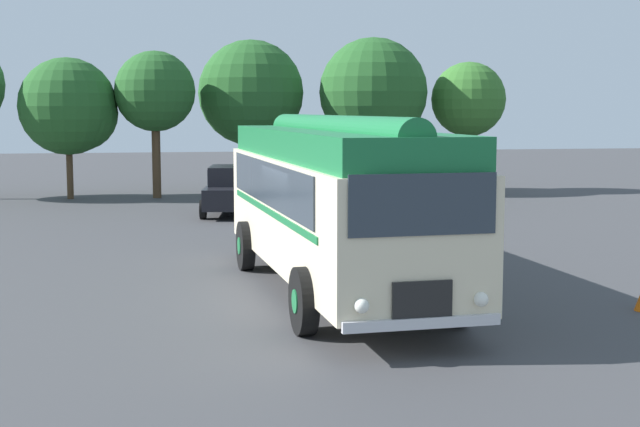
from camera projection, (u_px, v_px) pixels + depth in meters
The scene contains 9 objects.
ground_plane at pixel (325, 299), 16.98m from camera, with size 120.00×120.00×0.00m, color #3D3D3F.
vintage_bus at pixel (334, 197), 17.39m from camera, with size 3.29×10.25×3.49m.
car_near_left at pixel (232, 190), 30.64m from camera, with size 2.42×4.40×1.66m.
car_mid_left at pixel (300, 188), 31.40m from camera, with size 2.07×4.26×1.66m.
tree_left_of_centre at pixel (72, 109), 35.64m from camera, with size 3.93×3.90×5.67m.
tree_centre at pixel (155, 90), 36.03m from camera, with size 3.26×3.26×5.96m.
tree_right_of_centre at pixel (252, 94), 38.14m from camera, with size 4.53×4.53×6.58m.
tree_far_right at pixel (374, 93), 38.04m from camera, with size 4.63×4.63×6.65m.
tree_extra_right at pixel (467, 99), 38.76m from camera, with size 3.24×3.24×5.66m.
Camera 1 is at (-3.09, -16.39, 3.60)m, focal length 50.00 mm.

